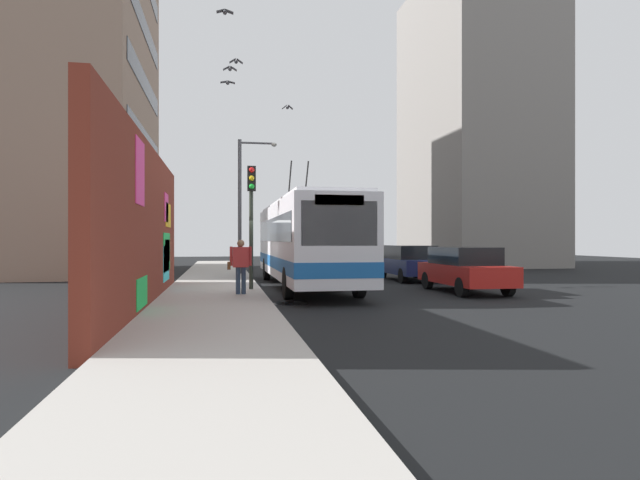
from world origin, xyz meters
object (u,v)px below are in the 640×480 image
Objects in this scene: parked_car_red at (465,268)px; street_lamp at (244,196)px; city_bus at (304,240)px; traffic_light at (251,206)px; pedestrian_at_curb at (240,262)px; parked_car_navy at (410,262)px.

parked_car_red is 12.42m from street_lamp.
traffic_light is (-2.07, 2.15, 1.15)m from city_bus.
parked_car_red is 1.04× the size of traffic_light.
street_lamp reaches higher than city_bus.
street_lamp is at bearing 37.02° from parked_car_red.
pedestrian_at_curb is at bearing 144.50° from city_bus.
parked_car_navy is 2.56× the size of pedestrian_at_curb.
street_lamp reaches higher than pedestrian_at_curb.
pedestrian_at_curb is 0.25× the size of street_lamp.
pedestrian_at_curb is at bearing 94.73° from parked_car_red.
city_bus is 2.88× the size of parked_car_navy.
city_bus reaches higher than pedestrian_at_curb.
parked_car_navy is at bearing -57.97° from traffic_light.
street_lamp is (9.59, 7.23, 3.18)m from parked_car_red.
city_bus is 2.96× the size of traffic_light.
pedestrian_at_curb is (-0.64, 7.77, 0.31)m from parked_car_red.
parked_car_navy is (5.49, -0.00, 0.00)m from parked_car_red.
city_bus is at bearing -162.98° from street_lamp.
parked_car_navy is at bearing -64.07° from city_bus.
traffic_light is at bearing 122.03° from parked_car_navy.
city_bus is 5.87m from parked_car_navy.
city_bus reaches higher than parked_car_red.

